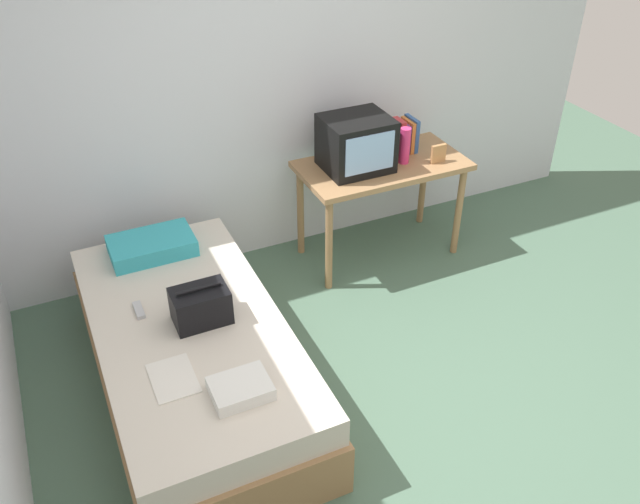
# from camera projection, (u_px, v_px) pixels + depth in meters

# --- Properties ---
(ground_plane) EXTENTS (8.00, 8.00, 0.00)m
(ground_plane) POSITION_uv_depth(u_px,v_px,m) (415.00, 422.00, 3.65)
(ground_plane) COLOR #4C6B56
(wall_back) EXTENTS (5.20, 0.10, 2.60)m
(wall_back) POSITION_uv_depth(u_px,v_px,m) (272.00, 76.00, 4.40)
(wall_back) COLOR silver
(wall_back) RESTS_ON ground
(bed) EXTENTS (1.00, 2.00, 0.49)m
(bed) POSITION_uv_depth(u_px,v_px,m) (193.00, 357.00, 3.72)
(bed) COLOR #9E754C
(bed) RESTS_ON ground
(desk) EXTENTS (1.16, 0.60, 0.74)m
(desk) POSITION_uv_depth(u_px,v_px,m) (382.00, 175.00, 4.65)
(desk) COLOR #9E754C
(desk) RESTS_ON ground
(tv) EXTENTS (0.44, 0.39, 0.36)m
(tv) POSITION_uv_depth(u_px,v_px,m) (356.00, 143.00, 4.43)
(tv) COLOR black
(tv) RESTS_ON desk
(water_bottle) EXTENTS (0.07, 0.07, 0.25)m
(water_bottle) POSITION_uv_depth(u_px,v_px,m) (405.00, 146.00, 4.53)
(water_bottle) COLOR #E53372
(water_bottle) RESTS_ON desk
(book_row) EXTENTS (0.17, 0.17, 0.24)m
(book_row) POSITION_uv_depth(u_px,v_px,m) (403.00, 136.00, 4.69)
(book_row) COLOR black
(book_row) RESTS_ON desk
(picture_frame) EXTENTS (0.11, 0.02, 0.13)m
(picture_frame) POSITION_uv_depth(u_px,v_px,m) (438.00, 154.00, 4.56)
(picture_frame) COLOR #B27F4C
(picture_frame) RESTS_ON desk
(pillow) EXTENTS (0.51, 0.32, 0.10)m
(pillow) POSITION_uv_depth(u_px,v_px,m) (152.00, 246.00, 4.10)
(pillow) COLOR #33A8B7
(pillow) RESTS_ON bed
(handbag) EXTENTS (0.30, 0.20, 0.23)m
(handbag) POSITION_uv_depth(u_px,v_px,m) (201.00, 306.00, 3.54)
(handbag) COLOR black
(handbag) RESTS_ON bed
(magazine) EXTENTS (0.21, 0.29, 0.01)m
(magazine) POSITION_uv_depth(u_px,v_px,m) (173.00, 378.00, 3.23)
(magazine) COLOR white
(magazine) RESTS_ON bed
(remote_dark) EXTENTS (0.04, 0.16, 0.02)m
(remote_dark) POSITION_uv_depth(u_px,v_px,m) (263.00, 378.00, 3.23)
(remote_dark) COLOR black
(remote_dark) RESTS_ON bed
(remote_silver) EXTENTS (0.04, 0.14, 0.02)m
(remote_silver) POSITION_uv_depth(u_px,v_px,m) (139.00, 310.00, 3.65)
(remote_silver) COLOR #B7B7BC
(remote_silver) RESTS_ON bed
(folded_towel) EXTENTS (0.28, 0.22, 0.07)m
(folded_towel) POSITION_uv_depth(u_px,v_px,m) (241.00, 389.00, 3.14)
(folded_towel) COLOR white
(folded_towel) RESTS_ON bed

